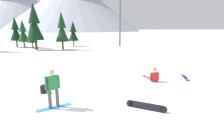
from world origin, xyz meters
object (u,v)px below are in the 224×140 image
(pine_tree_short, at_px, (34,25))
(pine_tree_leaning, at_px, (32,34))
(backpack_black, at_px, (44,89))
(snowboarder_foreground, at_px, (53,88))
(pine_tree_slender, at_px, (15,31))
(pine_tree_broad, at_px, (73,32))
(pine_tree_twin, at_px, (62,29))
(ski_lift_tower, at_px, (120,15))
(loose_snowboard_near_right, at_px, (185,78))
(pine_tree_young, at_px, (23,32))
(snowboarder_midground, at_px, (153,76))
(loose_snowboard_near_left, at_px, (146,106))

(pine_tree_short, height_order, pine_tree_leaning, pine_tree_short)
(backpack_black, height_order, pine_tree_leaning, pine_tree_leaning)
(snowboarder_foreground, xyz_separation_m, pine_tree_slender, (-11.93, 27.90, 2.04))
(pine_tree_broad, relative_size, pine_tree_leaning, 1.09)
(pine_tree_twin, height_order, pine_tree_broad, pine_tree_twin)
(backpack_black, relative_size, ski_lift_tower, 0.05)
(pine_tree_short, height_order, pine_tree_twin, pine_tree_short)
(pine_tree_slender, bearing_deg, loose_snowboard_near_right, -49.98)
(pine_tree_leaning, bearing_deg, pine_tree_twin, -27.85)
(pine_tree_twin, distance_m, ski_lift_tower, 11.00)
(backpack_black, bearing_deg, pine_tree_broad, 91.82)
(backpack_black, height_order, pine_tree_short, pine_tree_short)
(backpack_black, distance_m, pine_tree_leaning, 24.76)
(pine_tree_young, height_order, pine_tree_leaning, pine_tree_young)
(snowboarder_midground, relative_size, pine_tree_slender, 0.34)
(ski_lift_tower, bearing_deg, pine_tree_leaning, -174.94)
(backpack_black, bearing_deg, pine_tree_twin, 95.59)
(backpack_black, bearing_deg, loose_snowboard_near_left, -27.93)
(pine_tree_broad, bearing_deg, snowboarder_foreground, -86.45)
(snowboarder_foreground, distance_m, pine_tree_twin, 22.86)
(snowboarder_foreground, relative_size, pine_tree_slender, 0.32)
(pine_tree_young, xyz_separation_m, ski_lift_tower, (17.14, 0.24, 3.03))
(pine_tree_short, distance_m, pine_tree_leaning, 3.56)
(backpack_black, bearing_deg, pine_tree_leaning, 107.73)
(pine_tree_slender, distance_m, pine_tree_young, 2.18)
(backpack_black, xyz_separation_m, pine_tree_twin, (-2.02, 20.59, 3.03))
(loose_snowboard_near_right, height_order, pine_tree_slender, pine_tree_slender)
(snowboarder_midground, xyz_separation_m, pine_tree_slender, (-17.55, 24.34, 2.63))
(snowboarder_midground, height_order, loose_snowboard_near_left, snowboarder_midground)
(snowboarder_midground, relative_size, pine_tree_short, 0.26)
(pine_tree_young, bearing_deg, pine_tree_twin, -28.93)
(snowboarder_midground, distance_m, ski_lift_tower, 23.90)
(snowboarder_foreground, distance_m, backpack_black, 2.27)
(pine_tree_slender, xyz_separation_m, pine_tree_broad, (10.18, 0.36, -0.36))
(pine_tree_twin, distance_m, pine_tree_leaning, 6.28)
(pine_tree_short, bearing_deg, pine_tree_broad, 47.16)
(pine_tree_twin, distance_m, pine_tree_young, 8.35)
(snowboarder_foreground, height_order, loose_snowboard_near_right, snowboarder_foreground)
(snowboarder_midground, bearing_deg, backpack_black, -166.25)
(pine_tree_short, height_order, pine_tree_slender, pine_tree_short)
(loose_snowboard_near_right, relative_size, pine_tree_young, 0.39)
(snowboarder_foreground, height_order, ski_lift_tower, ski_lift_tower)
(snowboarder_foreground, bearing_deg, pine_tree_slender, 113.16)
(snowboarder_midground, xyz_separation_m, pine_tree_twin, (-8.54, 18.99, 2.94))
(pine_tree_short, distance_m, pine_tree_slender, 7.31)
(snowboarder_foreground, bearing_deg, pine_tree_leaning, 108.32)
(snowboarder_midground, distance_m, loose_snowboard_near_right, 2.54)
(backpack_black, relative_size, pine_tree_twin, 0.08)
(backpack_black, bearing_deg, pine_tree_young, 110.71)
(ski_lift_tower, bearing_deg, pine_tree_twin, -156.58)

